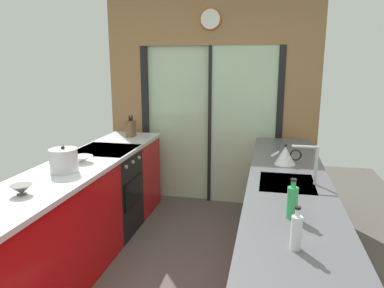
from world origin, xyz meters
name	(u,v)px	position (x,y,z in m)	size (l,w,h in m)	color
ground_plane	(175,275)	(0.00, 0.60, -0.01)	(5.04, 7.60, 0.02)	#4C4742
back_wall_unit	(211,85)	(0.00, 2.40, 1.52)	(2.64, 0.12, 2.70)	olive
left_counter_run	(45,240)	(-0.91, 0.13, 0.47)	(0.62, 3.80, 0.92)	#AD0C0F
right_counter_run	(287,255)	(0.91, 0.30, 0.46)	(0.62, 3.80, 0.92)	#AD0C0F
sink_faucet	(312,159)	(1.06, 0.55, 1.11)	(0.19, 0.02, 0.29)	#B7BABC
oven_range	(108,192)	(-0.91, 1.25, 0.46)	(0.60, 0.60, 0.92)	black
mixing_bowl_mid	(21,189)	(-0.89, -0.10, 0.96)	(0.15, 0.15, 0.07)	#514C47
mixing_bowl_far	(82,159)	(-0.89, 0.73, 0.95)	(0.19, 0.19, 0.06)	silver
knife_block	(131,128)	(-0.89, 1.93, 1.02)	(0.08, 0.14, 0.26)	brown
stock_pot	(64,160)	(-0.89, 0.44, 1.02)	(0.23, 0.23, 0.22)	#B7BABC
kettle	(285,155)	(0.89, 1.06, 1.00)	(0.27, 0.19, 0.19)	#B7BABC
soap_bottle_near	(296,232)	(0.89, -0.47, 1.01)	(0.05, 0.05, 0.22)	silver
soap_bottle_far	(292,202)	(0.89, -0.10, 1.02)	(0.06, 0.06, 0.24)	#339E56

